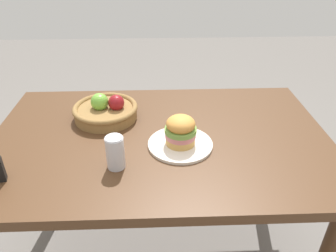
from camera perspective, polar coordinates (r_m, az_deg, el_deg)
name	(u,v)px	position (r m, az deg, el deg)	size (l,w,h in m)	color
dining_table	(161,155)	(1.41, -1.30, -5.16)	(1.40, 0.90, 0.75)	#4C301C
plate	(180,144)	(1.29, 2.16, -3.22)	(0.26, 0.26, 0.01)	silver
sandwich	(181,130)	(1.25, 2.22, -0.75)	(0.12, 0.12, 0.12)	tan
soda_can	(115,152)	(1.16, -9.24, -4.58)	(0.07, 0.07, 0.13)	silver
fruit_basket	(106,110)	(1.49, -10.87, 2.76)	(0.29, 0.29, 0.12)	olive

